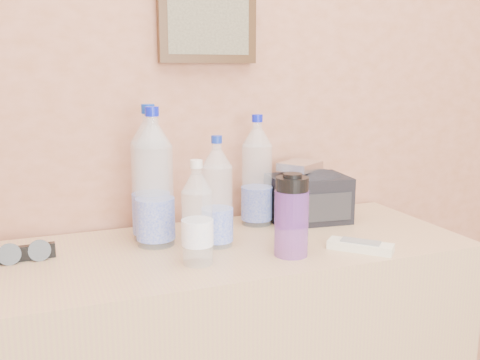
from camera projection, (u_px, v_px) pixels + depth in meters
name	position (u px, v px, depth m)	size (l,w,h in m)	color
picture_frame	(208.00, 20.00, 1.58)	(0.30, 0.03, 0.25)	#382311
pet_large_a	(154.00, 185.00, 1.43)	(0.10, 0.10, 0.38)	silver
pet_large_b	(150.00, 181.00, 1.49)	(0.10, 0.10, 0.38)	silver
pet_large_c	(257.00, 177.00, 1.63)	(0.09, 0.09, 0.34)	silver
pet_large_d	(217.00, 198.00, 1.43)	(0.08, 0.08, 0.30)	silver
pet_small	(197.00, 219.00, 1.30)	(0.07, 0.07, 0.26)	silver
nalgene_bottle	(292.00, 215.00, 1.36)	(0.09, 0.09, 0.21)	purple
sunglasses	(24.00, 253.00, 1.34)	(0.15, 0.05, 0.04)	black
ac_remote	(360.00, 246.00, 1.41)	(0.17, 0.05, 0.02)	silver
toiletry_bag	(308.00, 195.00, 1.68)	(0.24, 0.17, 0.16)	black
foil_packet	(300.00, 166.00, 1.67)	(0.12, 0.10, 0.03)	silver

